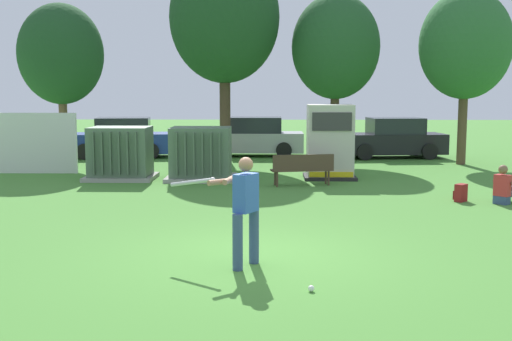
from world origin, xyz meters
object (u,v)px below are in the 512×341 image
batter (243,205)px  parked_car_leftmost (121,139)px  generator_enclosure (330,142)px  parked_car_right_of_center (392,139)px  transformer_mid_west (201,154)px  parked_car_left_of_center (253,138)px  seated_spectator (504,188)px  sports_ball (311,289)px  backpack (460,193)px  park_bench (303,167)px  transformer_west (121,154)px

batter → parked_car_leftmost: batter is taller
generator_enclosure → parked_car_right_of_center: (3.09, 6.21, -0.38)m
transformer_mid_west → parked_car_left_of_center: size_ratio=0.50×
seated_spectator → sports_ball: bearing=-126.0°
backpack → parked_car_leftmost: size_ratio=0.10×
park_bench → parked_car_right_of_center: parked_car_right_of_center is taller
sports_ball → batter: bearing=128.1°
parked_car_left_of_center → park_bench: bearing=-78.7°
parked_car_leftmost → parked_car_right_of_center: same height
parked_car_left_of_center → backpack: bearing=-63.3°
generator_enclosure → seated_spectator: 5.90m
transformer_mid_west → parked_car_left_of_center: 7.32m
seated_spectator → parked_car_left_of_center: size_ratio=0.23×
transformer_mid_west → parked_car_leftmost: (-4.00, 6.54, -0.04)m
transformer_west → parked_car_right_of_center: size_ratio=0.48×
generator_enclosure → parked_car_right_of_center: generator_enclosure is taller
parked_car_leftmost → batter: bearing=-70.6°
parked_car_left_of_center → parked_car_right_of_center: (5.67, -0.55, 0.00)m
batter → parked_car_right_of_center: (5.34, 16.35, -0.22)m
park_bench → backpack: bearing=-33.8°
parked_car_left_of_center → seated_spectator: bearing=-59.9°
seated_spectator → parked_car_right_of_center: (-0.78, 10.59, 0.38)m
park_bench → seated_spectator: 5.55m
transformer_mid_west → backpack: transformer_mid_west is taller
park_bench → parked_car_leftmost: (-7.06, 7.68, 0.22)m
transformer_west → backpack: bearing=-22.0°
seated_spectator → parked_car_leftmost: bearing=138.5°
parked_car_leftmost → parked_car_right_of_center: bearing=0.5°
transformer_mid_west → seated_spectator: size_ratio=2.18×
parked_car_right_of_center → batter: bearing=-108.1°
seated_spectator → transformer_west: bearing=158.6°
backpack → parked_car_leftmost: (-10.87, 10.23, 0.54)m
transformer_mid_west → seated_spectator: bearing=-26.8°
seated_spectator → parked_car_leftmost: 15.83m
generator_enclosure → backpack: (2.89, -4.12, -0.92)m
parked_car_right_of_center → seated_spectator: bearing=-85.8°
transformer_west → park_bench: 5.71m
sports_ball → parked_car_left_of_center: (-1.33, 18.19, 0.71)m
backpack → parked_car_leftmost: 14.94m
parked_car_left_of_center → generator_enclosure: bearing=-69.1°
park_bench → transformer_west: bearing=167.4°
park_bench → sports_ball: bearing=-92.0°
transformer_west → parked_car_leftmost: same height
generator_enclosure → transformer_mid_west: bearing=-173.9°
park_bench → parked_car_right_of_center: bearing=62.8°
backpack → parked_car_left_of_center: (-5.47, 10.88, 0.54)m
generator_enclosure → backpack: size_ratio=5.23×
backpack → parked_car_right_of_center: bearing=88.9°
backpack → sports_ball: bearing=-119.6°
transformer_west → seated_spectator: 11.12m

